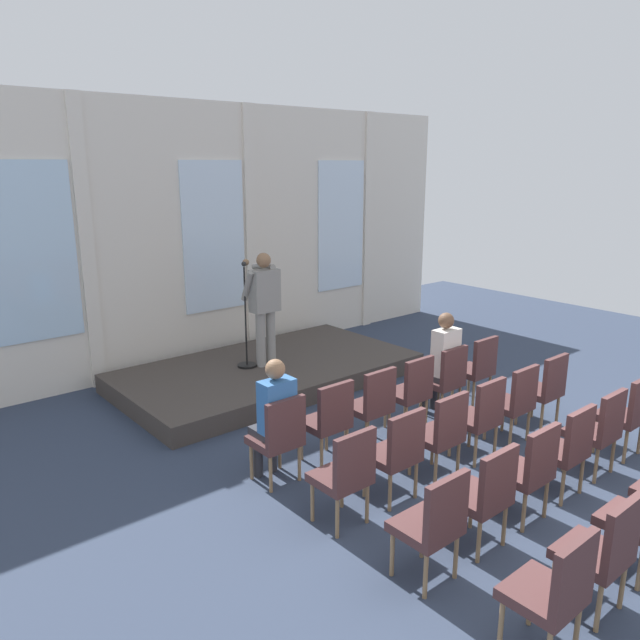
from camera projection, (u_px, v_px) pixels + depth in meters
ground_plane at (584, 526)px, 5.47m from camera, size 16.63×16.63×0.00m
rear_partition at (214, 235)px, 9.71m from camera, size 10.18×0.14×4.09m
stage_platform at (268, 372)px, 9.09m from camera, size 4.32×2.35×0.27m
speaker at (264, 301)px, 8.78m from camera, size 0.52×0.69×1.66m
mic_stand at (246, 344)px, 8.85m from camera, size 0.28×0.28×1.56m
chair_r0_c0 at (279, 434)px, 6.08m from camera, size 0.46×0.44×0.94m
audience_r0_c0 at (274, 414)px, 6.10m from camera, size 0.36×0.39×1.31m
chair_r0_c1 at (329, 417)px, 6.49m from camera, size 0.46×0.44×0.94m
chair_r0_c2 at (373, 402)px, 6.90m from camera, size 0.46×0.44×0.94m
chair_r0_c3 at (411, 389)px, 7.31m from camera, size 0.46×0.44×0.94m
chair_r0_c4 at (446, 377)px, 7.72m from camera, size 0.46×0.44×0.94m
audience_r0_c4 at (442, 359)px, 7.72m from camera, size 0.36×0.39×1.36m
chair_r0_c5 at (477, 366)px, 8.13m from camera, size 0.46×0.44×0.94m
chair_r1_c0 at (346, 472)px, 5.35m from camera, size 0.46×0.44×0.94m
chair_r1_c1 at (397, 450)px, 5.76m from camera, size 0.46×0.44×0.94m
chair_r1_c2 at (442, 431)px, 6.17m from camera, size 0.46×0.44×0.94m
chair_r1_c3 at (480, 414)px, 6.58m from camera, size 0.46×0.44×0.94m
chair_r1_c4 at (515, 399)px, 6.99m from camera, size 0.46×0.44×0.94m
chair_r1_c5 at (545, 386)px, 7.39m from camera, size 0.46×0.44×0.94m
chair_r2_c0 at (434, 521)px, 4.62m from camera, size 0.46×0.44×0.94m
chair_r2_c1 at (485, 492)px, 5.02m from camera, size 0.46×0.44×0.94m
chair_r2_c2 at (529, 467)px, 5.43m from camera, size 0.46×0.44×0.94m
chair_r2_c3 at (567, 446)px, 5.84m from camera, size 0.46×0.44×0.94m
chair_r2_c4 at (599, 427)px, 6.25m from camera, size 0.46×0.44×0.94m
chair_r2_c5 at (628, 411)px, 6.66m from camera, size 0.46×0.44×0.94m
chair_r3_c0 at (555, 589)px, 3.88m from camera, size 0.46×0.44×0.94m
chair_r3_c1 at (604, 548)px, 4.29m from camera, size 0.46×0.44×0.94m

